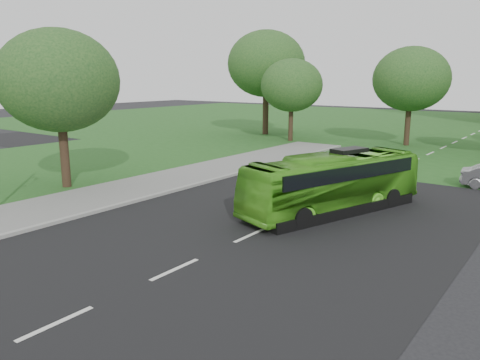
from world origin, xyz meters
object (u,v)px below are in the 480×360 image
(tree_park_f, at_px, (266,64))
(tree_side_near, at_px, (59,81))
(tree_park_a, at_px, (292,85))
(tree_park_b, at_px, (411,79))
(bus, at_px, (333,183))

(tree_park_f, bearing_deg, tree_side_near, -79.75)
(tree_park_a, distance_m, tree_side_near, 23.43)
(tree_park_a, height_order, tree_park_b, tree_park_b)
(tree_park_a, height_order, bus, tree_park_a)
(tree_park_f, height_order, bus, tree_park_f)
(tree_side_near, bearing_deg, bus, 17.27)
(tree_park_a, relative_size, tree_park_b, 0.89)
(tree_park_a, xyz_separation_m, tree_park_b, (9.58, 3.48, 0.56))
(tree_park_a, relative_size, tree_side_near, 0.91)
(tree_park_f, xyz_separation_m, bus, (18.31, -22.19, -5.84))
(tree_side_near, bearing_deg, tree_park_f, 100.25)
(tree_park_b, bearing_deg, bus, -80.11)
(bus, bearing_deg, tree_park_b, 118.27)
(bus, bearing_deg, tree_park_a, 143.53)
(tree_park_f, height_order, tree_side_near, tree_park_f)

